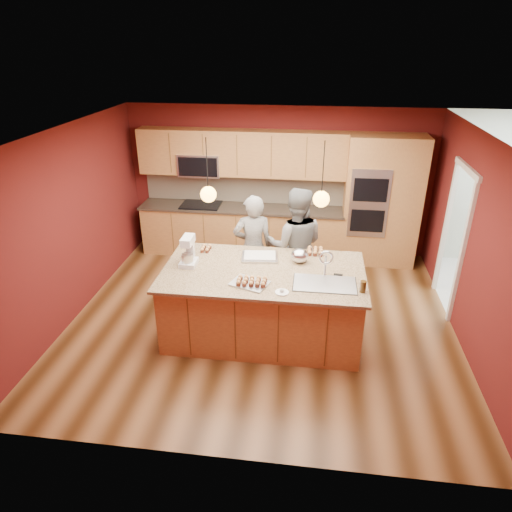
# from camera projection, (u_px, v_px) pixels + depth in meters

# --- Properties ---
(floor) EXTENTS (5.50, 5.50, 0.00)m
(floor) POSITION_uv_depth(u_px,v_px,m) (262.00, 319.00, 6.75)
(floor) COLOR #41240F
(floor) RESTS_ON ground
(ceiling) EXTENTS (5.50, 5.50, 0.00)m
(ceiling) POSITION_uv_depth(u_px,v_px,m) (263.00, 133.00, 5.57)
(ceiling) COLOR white
(ceiling) RESTS_ON ground
(wall_back) EXTENTS (5.50, 0.00, 5.50)m
(wall_back) POSITION_uv_depth(u_px,v_px,m) (278.00, 182.00, 8.39)
(wall_back) COLOR #551413
(wall_back) RESTS_ON ground
(wall_front) EXTENTS (5.50, 0.00, 5.50)m
(wall_front) POSITION_uv_depth(u_px,v_px,m) (228.00, 348.00, 3.93)
(wall_front) COLOR #551413
(wall_front) RESTS_ON ground
(wall_left) EXTENTS (0.00, 5.00, 5.00)m
(wall_left) POSITION_uv_depth(u_px,v_px,m) (70.00, 225.00, 6.48)
(wall_left) COLOR #551413
(wall_left) RESTS_ON ground
(wall_right) EXTENTS (0.00, 5.00, 5.00)m
(wall_right) POSITION_uv_depth(u_px,v_px,m) (475.00, 246.00, 5.84)
(wall_right) COLOR #551413
(wall_right) RESTS_ON ground
(cabinet_run) EXTENTS (3.74, 0.64, 2.30)m
(cabinet_run) POSITION_uv_depth(u_px,v_px,m) (240.00, 203.00, 8.40)
(cabinet_run) COLOR #9C6139
(cabinet_run) RESTS_ON floor
(oven_column) EXTENTS (1.30, 0.62, 2.30)m
(oven_column) POSITION_uv_depth(u_px,v_px,m) (381.00, 202.00, 7.99)
(oven_column) COLOR #9C6139
(oven_column) RESTS_ON floor
(doorway_trim) EXTENTS (0.08, 1.11, 2.20)m
(doorway_trim) POSITION_uv_depth(u_px,v_px,m) (453.00, 242.00, 6.68)
(doorway_trim) COLOR silver
(doorway_trim) RESTS_ON wall_right
(pendant_left) EXTENTS (0.20, 0.20, 0.80)m
(pendant_left) POSITION_uv_depth(u_px,v_px,m) (208.00, 194.00, 5.65)
(pendant_left) COLOR black
(pendant_left) RESTS_ON ceiling
(pendant_right) EXTENTS (0.20, 0.20, 0.80)m
(pendant_right) POSITION_uv_depth(u_px,v_px,m) (321.00, 199.00, 5.49)
(pendant_right) COLOR black
(pendant_right) RESTS_ON ceiling
(island) EXTENTS (2.67, 1.49, 1.36)m
(island) POSITION_uv_depth(u_px,v_px,m) (264.00, 302.00, 6.22)
(island) COLOR #9C6139
(island) RESTS_ON floor
(person_left) EXTENTS (0.69, 0.53, 1.68)m
(person_left) POSITION_uv_depth(u_px,v_px,m) (253.00, 248.00, 7.00)
(person_left) COLOR black
(person_left) RESTS_ON floor
(person_right) EXTENTS (0.91, 0.72, 1.82)m
(person_right) POSITION_uv_depth(u_px,v_px,m) (295.00, 246.00, 6.90)
(person_right) COLOR slate
(person_right) RESTS_ON floor
(stand_mixer) EXTENTS (0.22, 0.30, 0.40)m
(stand_mixer) POSITION_uv_depth(u_px,v_px,m) (188.00, 253.00, 6.10)
(stand_mixer) COLOR white
(stand_mixer) RESTS_ON island
(sheet_cake) EXTENTS (0.53, 0.42, 0.05)m
(sheet_cake) POSITION_uv_depth(u_px,v_px,m) (260.00, 256.00, 6.35)
(sheet_cake) COLOR silver
(sheet_cake) RESTS_ON island
(cooling_rack) EXTENTS (0.53, 0.45, 0.02)m
(cooling_rack) POSITION_uv_depth(u_px,v_px,m) (249.00, 283.00, 5.68)
(cooling_rack) COLOR #B6B8BD
(cooling_rack) RESTS_ON island
(mixing_bowl) EXTENTS (0.24, 0.24, 0.20)m
(mixing_bowl) POSITION_uv_depth(u_px,v_px,m) (300.00, 256.00, 6.20)
(mixing_bowl) COLOR silver
(mixing_bowl) RESTS_ON island
(plate) EXTENTS (0.17, 0.17, 0.01)m
(plate) POSITION_uv_depth(u_px,v_px,m) (282.00, 292.00, 5.49)
(plate) COLOR white
(plate) RESTS_ON island
(tumbler) EXTENTS (0.07, 0.07, 0.15)m
(tumbler) POSITION_uv_depth(u_px,v_px,m) (363.00, 287.00, 5.48)
(tumbler) COLOR #3C260D
(tumbler) RESTS_ON island
(phone) EXTENTS (0.12, 0.07, 0.01)m
(phone) POSITION_uv_depth(u_px,v_px,m) (338.00, 275.00, 5.89)
(phone) COLOR black
(phone) RESTS_ON island
(cupcakes_left) EXTENTS (0.15, 0.22, 0.07)m
(cupcakes_left) POSITION_uv_depth(u_px,v_px,m) (206.00, 248.00, 6.57)
(cupcakes_left) COLOR tan
(cupcakes_left) RESTS_ON island
(cupcakes_rack) EXTENTS (0.38, 0.23, 0.07)m
(cupcakes_rack) POSITION_uv_depth(u_px,v_px,m) (252.00, 281.00, 5.65)
(cupcakes_rack) COLOR tan
(cupcakes_rack) RESTS_ON island
(cupcakes_right) EXTENTS (0.24, 0.24, 0.07)m
(cupcakes_right) POSITION_uv_depth(u_px,v_px,m) (315.00, 251.00, 6.47)
(cupcakes_right) COLOR tan
(cupcakes_right) RESTS_ON island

